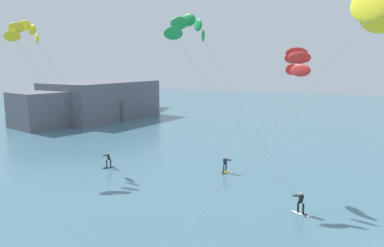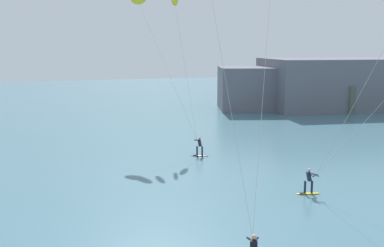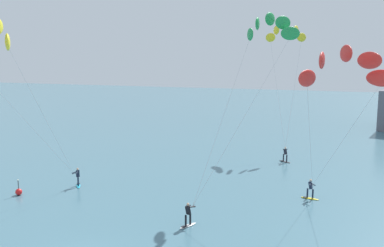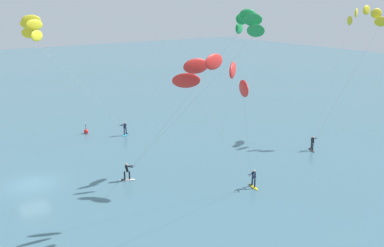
% 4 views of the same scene
% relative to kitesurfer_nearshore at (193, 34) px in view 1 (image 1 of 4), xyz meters
% --- Properties ---
extents(kitesurfer_nearshore, '(6.85, 12.90, 15.21)m').
position_rel_kitesurfer_nearshore_xyz_m(kitesurfer_nearshore, '(0.00, 0.00, 0.00)').
color(kitesurfer_nearshore, white).
rests_on(kitesurfer_nearshore, ground).
extents(kitesurfer_mid_water, '(6.17, 8.35, 12.41)m').
position_rel_kitesurfer_nearshore_xyz_m(kitesurfer_mid_water, '(6.14, -7.72, -2.75)').
color(kitesurfer_mid_water, yellow).
rests_on(kitesurfer_mid_water, ground).
extents(kitesurfer_far_out, '(5.91, 11.35, 14.54)m').
position_rel_kitesurfer_nearshore_xyz_m(kitesurfer_far_out, '(-16.56, -13.68, -0.66)').
color(kitesurfer_far_out, '#23ADD1').
rests_on(kitesurfer_far_out, ground).
extents(kitesurfer_downwind, '(5.15, 10.90, 15.46)m').
position_rel_kitesurfer_nearshore_xyz_m(kitesurfer_downwind, '(-0.44, 19.06, 0.24)').
color(kitesurfer_downwind, '#333338').
rests_on(kitesurfer_downwind, ground).
extents(distant_headland, '(41.02, 21.52, 7.32)m').
position_rel_kitesurfer_nearshore_xyz_m(distant_headland, '(30.62, 35.63, -10.62)').
color(distant_headland, slate).
rests_on(distant_headland, ground).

